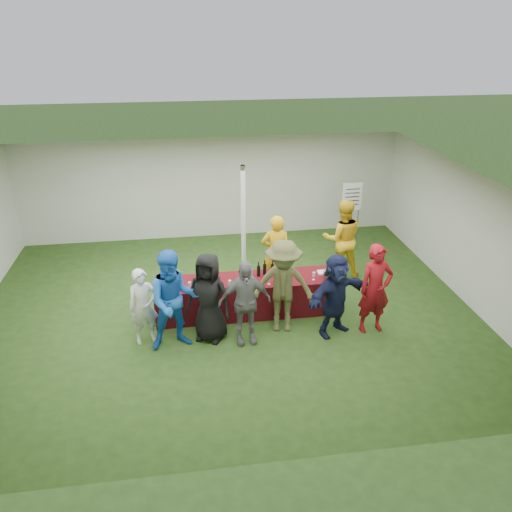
{
  "coord_description": "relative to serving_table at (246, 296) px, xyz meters",
  "views": [
    {
      "loc": [
        -0.71,
        -8.8,
        5.38
      ],
      "look_at": [
        0.58,
        -0.14,
        1.25
      ],
      "focal_mm": 35.0,
      "sensor_mm": 36.0,
      "label": 1
    }
  ],
  "objects": [
    {
      "name": "customer_4",
      "position": [
        0.6,
        -0.71,
        0.55
      ],
      "size": [
        1.3,
        0.89,
        1.85
      ],
      "primitive_type": "imported",
      "rotation": [
        0.0,
        0.0,
        -0.18
      ],
      "color": "#4C4D29",
      "rests_on": "ground"
    },
    {
      "name": "customer_2",
      "position": [
        -0.78,
        -0.8,
        0.48
      ],
      "size": [
        0.99,
        0.85,
        1.72
      ],
      "primitive_type": "imported",
      "rotation": [
        0.0,
        0.0,
        -0.44
      ],
      "color": "black",
      "rests_on": "ground"
    },
    {
      "name": "water_bottle",
      "position": [
        0.1,
        0.08,
        0.48
      ],
      "size": [
        0.07,
        0.07,
        0.23
      ],
      "color": "silver",
      "rests_on": "serving_table"
    },
    {
      "name": "staff_pourer",
      "position": [
        0.76,
        0.87,
        0.49
      ],
      "size": [
        0.68,
        0.5,
        1.73
      ],
      "primitive_type": "imported",
      "rotation": [
        0.0,
        0.0,
        3.01
      ],
      "color": "gold",
      "rests_on": "ground"
    },
    {
      "name": "customer_3",
      "position": [
        -0.15,
        -1.0,
        0.45
      ],
      "size": [
        0.99,
        0.47,
        1.64
      ],
      "primitive_type": "imported",
      "rotation": [
        0.0,
        0.0,
        0.07
      ],
      "color": "slate",
      "rests_on": "ground"
    },
    {
      "name": "customer_1",
      "position": [
        -1.4,
        -0.96,
        0.57
      ],
      "size": [
        1.01,
        0.84,
        1.89
      ],
      "primitive_type": "imported",
      "rotation": [
        0.0,
        0.0,
        0.14
      ],
      "color": "blue",
      "rests_on": "ground"
    },
    {
      "name": "bar_towel",
      "position": [
        1.6,
        0.05,
        0.39
      ],
      "size": [
        0.25,
        0.18,
        0.03
      ],
      "primitive_type": "cube",
      "color": "white",
      "rests_on": "serving_table"
    },
    {
      "name": "tent",
      "position": [
        0.12,
        1.34,
        0.98
      ],
      "size": [
        10.0,
        10.0,
        10.0
      ],
      "color": "white",
      "rests_on": "ground"
    },
    {
      "name": "customer_5",
      "position": [
        1.54,
        -0.96,
        0.43
      ],
      "size": [
        1.55,
        1.1,
        1.61
      ],
      "primitive_type": "imported",
      "rotation": [
        0.0,
        0.0,
        0.47
      ],
      "color": "#141939",
      "rests_on": "ground"
    },
    {
      "name": "wine_bottles",
      "position": [
        0.61,
        0.14,
        0.5
      ],
      "size": [
        0.73,
        0.14,
        0.32
      ],
      "color": "black",
      "rests_on": "serving_table"
    },
    {
      "name": "dump_bucket",
      "position": [
        1.63,
        -0.22,
        0.46
      ],
      "size": [
        0.23,
        0.23,
        0.18
      ],
      "primitive_type": "cylinder",
      "color": "slate",
      "rests_on": "serving_table"
    },
    {
      "name": "staff_back",
      "position": [
        2.37,
        1.32,
        0.55
      ],
      "size": [
        0.97,
        0.8,
        1.84
      ],
      "primitive_type": "imported",
      "rotation": [
        0.0,
        0.0,
        3.03
      ],
      "color": "yellow",
      "rests_on": "ground"
    },
    {
      "name": "wine_list_sign",
      "position": [
        3.0,
        2.64,
        0.94
      ],
      "size": [
        0.5,
        0.03,
        1.8
      ],
      "color": "slate",
      "rests_on": "ground"
    },
    {
      "name": "wine_glasses",
      "position": [
        -0.31,
        -0.25,
        0.49
      ],
      "size": [
        2.82,
        0.15,
        0.16
      ],
      "color": "silver",
      "rests_on": "serving_table"
    },
    {
      "name": "customer_0",
      "position": [
        -1.96,
        -0.73,
        0.36
      ],
      "size": [
        0.61,
        0.49,
        1.47
      ],
      "primitive_type": "imported",
      "rotation": [
        0.0,
        0.0,
        0.29
      ],
      "color": "silver",
      "rests_on": "ground"
    },
    {
      "name": "customer_6",
      "position": [
        2.29,
        -0.98,
        0.51
      ],
      "size": [
        0.68,
        0.47,
        1.76
      ],
      "primitive_type": "imported",
      "rotation": [
        0.0,
        0.0,
        0.08
      ],
      "color": "maroon",
      "rests_on": "ground"
    },
    {
      "name": "ground",
      "position": [
        -0.38,
        0.14,
        -0.38
      ],
      "size": [
        60.0,
        60.0,
        0.0
      ],
      "primitive_type": "plane",
      "color": "#284719",
      "rests_on": "ground"
    },
    {
      "name": "serving_table",
      "position": [
        0.0,
        0.0,
        0.0
      ],
      "size": [
        3.6,
        0.8,
        0.75
      ],
      "primitive_type": "cube",
      "color": "#5C0809",
      "rests_on": "ground"
    }
  ]
}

